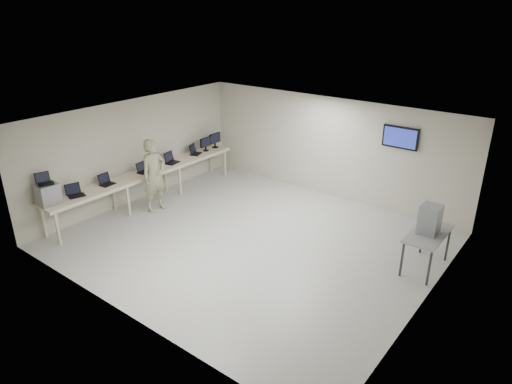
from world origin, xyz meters
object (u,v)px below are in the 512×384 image
Objects in this scene: equipment_box at (48,194)px; soldier at (154,176)px; workbench at (147,174)px; side_table at (428,236)px.

equipment_box is 2.62m from soldier.
equipment_box is (-0.06, -2.75, 0.31)m from workbench.
equipment_box is 0.35× the size of side_table.
equipment_box is at bearing 170.03° from soldier.
side_table is at bearing -73.62° from soldier.
side_table is (7.19, 1.26, -0.07)m from workbench.
soldier is 1.41× the size of side_table.
equipment_box is 8.29m from side_table.
side_table is at bearing 30.67° from equipment_box.
soldier reaches higher than side_table.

